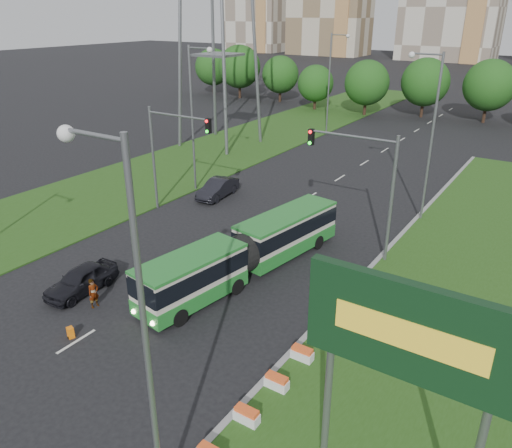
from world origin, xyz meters
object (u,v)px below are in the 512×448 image
Objects in this scene: billboard at (409,343)px; shopping_trolley at (71,333)px; car_left_far at (218,188)px; articulated_bus at (246,251)px; traffic_mast_left at (168,145)px; car_left_near at (81,280)px; pedestrian at (94,293)px; traffic_mast_median at (367,176)px.

shopping_trolley is (-15.71, 0.08, -5.89)m from billboard.
shopping_trolley is at bearing -78.65° from car_left_far.
billboard is 0.54× the size of articulated_bus.
car_left_far is (0.91, 4.62, -4.59)m from traffic_mast_left.
articulated_bus is at bearing 44.00° from car_left_near.
pedestrian is (5.72, -12.45, -4.52)m from traffic_mast_left.
traffic_mast_left reaches higher than car_left_far.
car_left_far is 2.80× the size of pedestrian.
articulated_bus is at bearing -25.91° from traffic_mast_left.
articulated_bus reaches higher than car_left_far.
traffic_mast_median is at bearing -29.70° from pedestrian.
car_left_near is (-6.52, -6.71, -0.76)m from articulated_bus.
billboard is 16.41m from articulated_bus.
car_left_far is (-14.24, 3.62, -4.59)m from traffic_mast_median.
traffic_mast_median reaches higher than articulated_bus.
shopping_trolley is (3.02, -3.14, -0.47)m from car_left_near.
articulated_bus is 9.05× the size of pedestrian.
traffic_mast_median is 8.60m from articulated_bus.
billboard is at bearing -11.59° from car_left_near.
traffic_mast_median is 15.40m from car_left_far.
traffic_mast_left is 17.21m from shopping_trolley.
traffic_mast_left is 4.84× the size of pedestrian.
car_left_far is (-21.72, 19.63, -5.40)m from billboard.
car_left_far reaches higher than car_left_near.
pedestrian is 2.97× the size of shopping_trolley.
pedestrian is (-16.90, 2.56, -5.34)m from billboard.
car_left_far is (-2.99, 16.40, 0.02)m from car_left_near.
billboard is 27.16m from traffic_mast_left.
articulated_bus reaches higher than pedestrian.
traffic_mast_left is 14.43m from pedestrian.
traffic_mast_median is 1.73× the size of car_left_far.
traffic_mast_median is at bearing 3.77° from traffic_mast_left.
traffic_mast_median is 0.54× the size of articulated_bus.
car_left_near is (3.90, -11.78, -4.61)m from traffic_mast_left.
shopping_trolley is (6.92, -14.92, -5.07)m from traffic_mast_left.
pedestrian is at bearing -21.94° from car_left_near.
pedestrian is (-9.43, -13.45, -4.52)m from traffic_mast_median.
articulated_bus is 3.23× the size of car_left_far.
traffic_mast_median is at bearing 81.59° from shopping_trolley.
traffic_mast_left reaches higher than car_left_near.
traffic_mast_left reaches higher than shopping_trolley.
shopping_trolley is (6.00, -19.54, -0.49)m from car_left_far.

